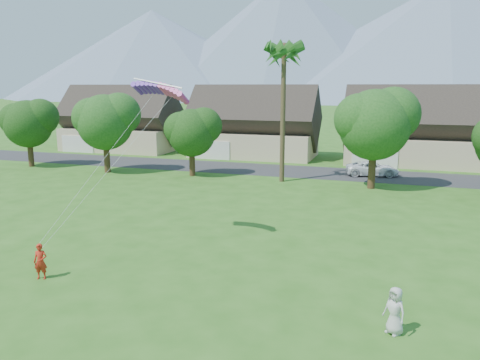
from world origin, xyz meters
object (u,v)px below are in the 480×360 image
at_px(watcher, 395,311).
at_px(parafoil_kite, 162,89).
at_px(kite_flyer, 41,262).
at_px(parked_car, 372,169).

bearing_deg(watcher, parafoil_kite, -170.47).
distance_m(kite_flyer, watcher, 15.35).
xyz_separation_m(parked_car, parafoil_kite, (-10.13, -24.25, 7.83)).
xyz_separation_m(kite_flyer, watcher, (15.35, -0.05, 0.04)).
bearing_deg(parafoil_kite, watcher, -23.10).
height_order(kite_flyer, parafoil_kite, parafoil_kite).
relative_size(parked_car, parafoil_kite, 1.60).
xyz_separation_m(kite_flyer, parked_car, (13.20, 30.69, -0.13)).
distance_m(watcher, parafoil_kite, 15.87).
bearing_deg(kite_flyer, parafoil_kite, 46.03).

